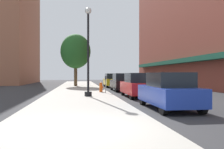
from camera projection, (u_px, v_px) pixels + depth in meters
name	position (u px, v px, depth m)	size (l,w,h in m)	color
ground_plane	(119.00, 90.00, 25.14)	(90.00, 90.00, 0.00)	#2D2D30
sidewalk_slab	(79.00, 89.00, 25.60)	(4.80, 50.00, 0.12)	#A8A399
building_right_brick	(202.00, 10.00, 30.54)	(6.80, 40.00, 19.11)	brown
building_far_background	(13.00, 21.00, 41.96)	(6.80, 18.00, 21.08)	#9E6047
lamppost	(88.00, 50.00, 16.48)	(0.48, 0.48, 5.90)	black
fire_hydrant	(101.00, 87.00, 20.34)	(0.33, 0.26, 0.79)	#E05614
parking_meter_near	(106.00, 82.00, 19.44)	(0.14, 0.09, 1.31)	slate
tree_near	(76.00, 51.00, 30.70)	(3.70, 3.70, 6.42)	#4C3823
car_blue	(169.00, 91.00, 11.22)	(1.80, 4.30, 1.66)	black
car_red	(138.00, 85.00, 16.99)	(1.80, 4.30, 1.66)	black
car_black	(122.00, 82.00, 23.24)	(1.80, 4.30, 1.66)	black
car_yellow	(112.00, 80.00, 30.30)	(1.80, 4.30, 1.66)	black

